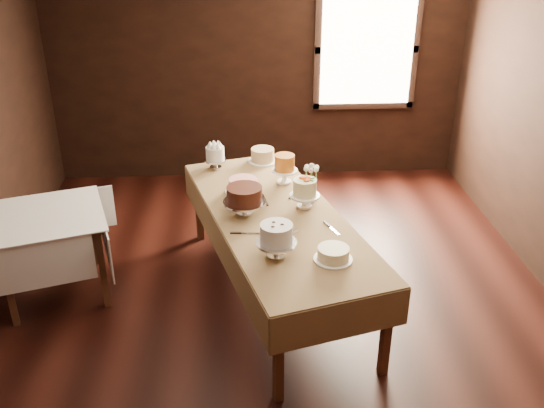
{
  "coord_description": "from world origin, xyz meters",
  "views": [
    {
      "loc": [
        -0.26,
        -4.15,
        3.13
      ],
      "look_at": [
        0.0,
        0.2,
        0.95
      ],
      "focal_mm": 39.37,
      "sensor_mm": 36.0,
      "label": 1
    }
  ],
  "objects": [
    {
      "name": "floor",
      "position": [
        0.0,
        0.0,
        0.0
      ],
      "size": [
        5.0,
        6.0,
        0.01
      ],
      "primitive_type": "cube",
      "color": "black",
      "rests_on": "ground"
    },
    {
      "name": "wall_back",
      "position": [
        0.0,
        3.0,
        1.4
      ],
      "size": [
        5.0,
        0.02,
        2.8
      ],
      "primitive_type": "cube",
      "color": "black",
      "rests_on": "ground"
    },
    {
      "name": "window",
      "position": [
        1.3,
        2.94,
        1.6
      ],
      "size": [
        1.1,
        0.05,
        1.3
      ],
      "primitive_type": "cube",
      "color": "#FFEABF",
      "rests_on": "wall_back"
    },
    {
      "name": "display_table",
      "position": [
        0.04,
        0.28,
        0.75
      ],
      "size": [
        1.68,
        2.79,
        0.81
      ],
      "rotation": [
        0.0,
        0.0,
        0.27
      ],
      "color": "#422415",
      "rests_on": "ground"
    },
    {
      "name": "side_table",
      "position": [
        -1.91,
        0.44,
        0.69
      ],
      "size": [
        1.16,
        1.16,
        0.78
      ],
      "rotation": [
        0.0,
        0.0,
        0.3
      ],
      "color": "#422415",
      "rests_on": "ground"
    },
    {
      "name": "cake_meringue",
      "position": [
        -0.49,
        1.31,
        0.91
      ],
      "size": [
        0.24,
        0.24,
        0.23
      ],
      "color": "silver",
      "rests_on": "display_table"
    },
    {
      "name": "cake_speckled",
      "position": [
        -0.02,
        1.45,
        0.87
      ],
      "size": [
        0.3,
        0.3,
        0.14
      ],
      "color": "white",
      "rests_on": "display_table"
    },
    {
      "name": "cake_lattice",
      "position": [
        -0.23,
        0.73,
        0.87
      ],
      "size": [
        0.33,
        0.33,
        0.12
      ],
      "color": "white",
      "rests_on": "display_table"
    },
    {
      "name": "cake_caramel",
      "position": [
        0.16,
        0.93,
        0.93
      ],
      "size": [
        0.25,
        0.25,
        0.29
      ],
      "color": "white",
      "rests_on": "display_table"
    },
    {
      "name": "cake_chocolate",
      "position": [
        -0.22,
        0.31,
        0.93
      ],
      "size": [
        0.36,
        0.36,
        0.26
      ],
      "color": "silver",
      "rests_on": "display_table"
    },
    {
      "name": "cake_flowers",
      "position": [
        0.29,
        0.41,
        0.92
      ],
      "size": [
        0.27,
        0.27,
        0.27
      ],
      "color": "white",
      "rests_on": "display_table"
    },
    {
      "name": "cake_swirl",
      "position": [
        -0.0,
        -0.38,
        0.93
      ],
      "size": [
        0.32,
        0.32,
        0.28
      ],
      "color": "silver",
      "rests_on": "display_table"
    },
    {
      "name": "cake_cream",
      "position": [
        0.41,
        -0.46,
        0.86
      ],
      "size": [
        0.3,
        0.3,
        0.1
      ],
      "color": "white",
      "rests_on": "display_table"
    },
    {
      "name": "cake_server_a",
      "position": [
        0.14,
        -0.05,
        0.81
      ],
      "size": [
        0.22,
        0.15,
        0.01
      ],
      "primitive_type": "cube",
      "rotation": [
        0.0,
        0.0,
        0.56
      ],
      "color": "silver",
      "rests_on": "display_table"
    },
    {
      "name": "cake_server_b",
      "position": [
        0.48,
        -0.03,
        0.81
      ],
      "size": [
        0.11,
        0.23,
        0.01
      ],
      "primitive_type": "cube",
      "rotation": [
        0.0,
        0.0,
        -1.2
      ],
      "color": "silver",
      "rests_on": "display_table"
    },
    {
      "name": "cake_server_c",
      "position": [
        -0.05,
        0.61,
        0.81
      ],
      "size": [
        0.06,
        0.24,
        0.01
      ],
      "primitive_type": "cube",
      "rotation": [
        0.0,
        0.0,
        1.73
      ],
      "color": "silver",
      "rests_on": "display_table"
    },
    {
      "name": "cake_server_d",
      "position": [
        0.28,
        0.7,
        0.81
      ],
      "size": [
        0.17,
        0.2,
        0.01
      ],
      "primitive_type": "cube",
      "rotation": [
        0.0,
        0.0,
        0.89
      ],
      "color": "silver",
      "rests_on": "display_table"
    },
    {
      "name": "cake_server_e",
      "position": [
        -0.18,
        -0.03,
        0.81
      ],
      "size": [
        0.24,
        0.04,
        0.01
      ],
      "primitive_type": "cube",
      "rotation": [
        0.0,
        0.0,
        -0.08
      ],
      "color": "silver",
      "rests_on": "display_table"
    },
    {
      "name": "flower_vase",
      "position": [
        0.36,
        0.55,
        0.87
      ],
      "size": [
        0.15,
        0.15,
        0.12
      ],
      "primitive_type": "imported",
      "rotation": [
        0.0,
        0.0,
        3.5
      ],
      "color": "#2D2823",
      "rests_on": "display_table"
    },
    {
      "name": "flower_bouquet",
      "position": [
        0.36,
        0.55,
        1.05
      ],
      "size": [
        0.14,
        0.14,
        0.2
      ],
      "primitive_type": null,
      "color": "white",
      "rests_on": "flower_vase"
    }
  ]
}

